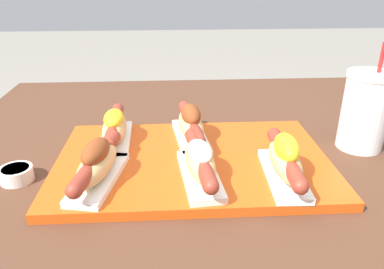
{
  "coord_description": "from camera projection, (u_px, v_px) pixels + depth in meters",
  "views": [
    {
      "loc": [
        -0.07,
        -0.72,
        1.08
      ],
      "look_at": [
        -0.03,
        -0.06,
        0.77
      ],
      "focal_mm": 35.0,
      "sensor_mm": 36.0,
      "label": 1
    }
  ],
  "objects": [
    {
      "name": "serving_tray",
      "position": [
        193.0,
        161.0,
        0.74
      ],
      "size": [
        0.53,
        0.34,
        0.02
      ],
      "color": "#CC4C14",
      "rests_on": "patio_table"
    },
    {
      "name": "hot_dog_0",
      "position": [
        97.0,
        164.0,
        0.64
      ],
      "size": [
        0.09,
        0.21,
        0.08
      ],
      "color": "white",
      "rests_on": "serving_tray"
    },
    {
      "name": "hot_dog_1",
      "position": [
        200.0,
        162.0,
        0.65
      ],
      "size": [
        0.08,
        0.21,
        0.06
      ],
      "color": "white",
      "rests_on": "serving_tray"
    },
    {
      "name": "hot_dog_2",
      "position": [
        285.0,
        160.0,
        0.65
      ],
      "size": [
        0.07,
        0.21,
        0.08
      ],
      "color": "white",
      "rests_on": "serving_tray"
    },
    {
      "name": "hot_dog_3",
      "position": [
        114.0,
        129.0,
        0.78
      ],
      "size": [
        0.07,
        0.21,
        0.07
      ],
      "color": "white",
      "rests_on": "serving_tray"
    },
    {
      "name": "hot_dog_4",
      "position": [
        191.0,
        125.0,
        0.79
      ],
      "size": [
        0.08,
        0.21,
        0.08
      ],
      "color": "white",
      "rests_on": "serving_tray"
    },
    {
      "name": "sauce_bowl",
      "position": [
        16.0,
        174.0,
        0.68
      ],
      "size": [
        0.06,
        0.06,
        0.03
      ],
      "color": "silver",
      "rests_on": "patio_table"
    },
    {
      "name": "drink_cup",
      "position": [
        365.0,
        111.0,
        0.78
      ],
      "size": [
        0.1,
        0.1,
        0.23
      ],
      "color": "white",
      "rests_on": "patio_table"
    }
  ]
}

